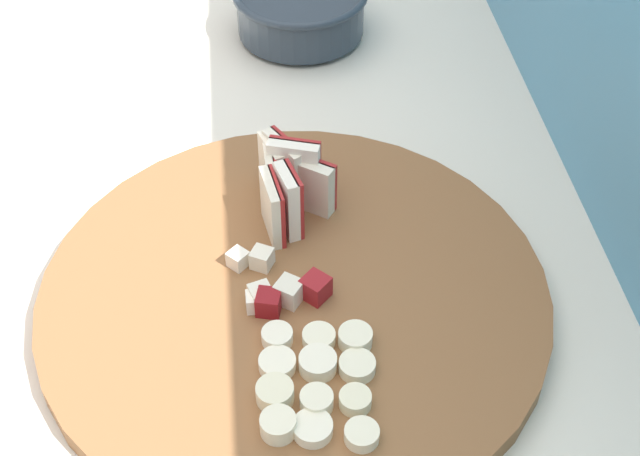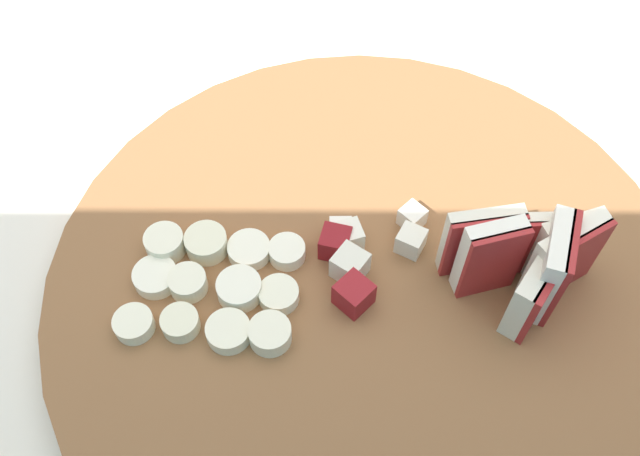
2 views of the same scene
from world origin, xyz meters
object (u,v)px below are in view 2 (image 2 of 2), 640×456
cutting_board (367,287)px  apple_wedge_fan (533,260)px  banana_slice_rows (215,284)px  apple_dice_pile (360,253)px

cutting_board → apple_wedge_fan: apple_wedge_fan is taller
banana_slice_rows → apple_wedge_fan: bearing=-178.7°
cutting_board → apple_dice_pile: 0.03m
apple_wedge_fan → banana_slice_rows: apple_wedge_fan is taller
cutting_board → apple_dice_pile: bearing=-70.8°
cutting_board → banana_slice_rows: 0.10m
apple_wedge_fan → banana_slice_rows: bearing=1.3°
apple_dice_pile → banana_slice_rows: (0.10, 0.02, -0.00)m
apple_dice_pile → cutting_board: bearing=109.2°
cutting_board → apple_wedge_fan: 0.11m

